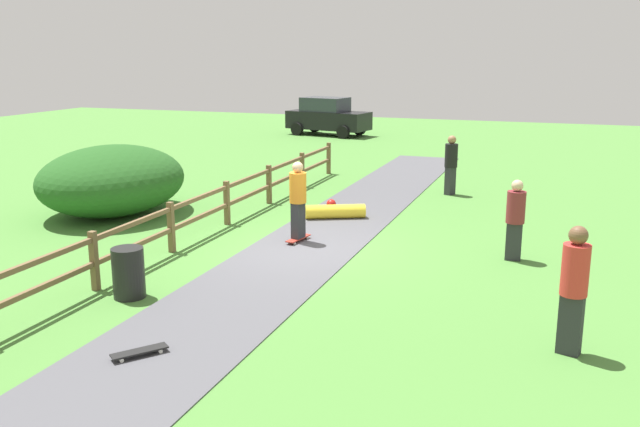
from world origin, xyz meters
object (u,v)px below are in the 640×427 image
(skater_riding, at_px, (298,197))
(skater_fallen, at_px, (335,211))
(bush_large, at_px, (112,180))
(parked_car_black, at_px, (328,116))
(bystander_red, at_px, (574,284))
(bystander_black, at_px, (451,162))
(skateboard_loose, at_px, (140,351))
(trash_bin, at_px, (128,273))
(bystander_maroon, at_px, (515,216))

(skater_riding, relative_size, skater_fallen, 1.18)
(skater_riding, height_order, skater_fallen, skater_riding)
(skater_fallen, bearing_deg, bush_large, -165.13)
(skater_fallen, relative_size, parked_car_black, 0.35)
(bystander_red, height_order, bystander_black, bystander_red)
(skateboard_loose, height_order, bystander_red, bystander_red)
(skater_riding, bearing_deg, trash_bin, -108.83)
(skater_riding, bearing_deg, skater_fallen, 88.68)
(bystander_maroon, bearing_deg, bystander_red, -75.67)
(skateboard_loose, height_order, bystander_black, bystander_black)
(bush_large, height_order, parked_car_black, parked_car_black)
(bush_large, relative_size, skateboard_loose, 5.64)
(parked_car_black, bearing_deg, skateboard_loose, -76.50)
(skateboard_loose, relative_size, bystander_black, 0.42)
(skateboard_loose, bearing_deg, skater_riding, 90.91)
(trash_bin, bearing_deg, bystander_maroon, 36.72)
(trash_bin, xyz_separation_m, bystander_black, (3.83, 10.82, 0.54))
(bystander_red, height_order, parked_car_black, parked_car_black)
(bystander_maroon, xyz_separation_m, parked_car_black, (-10.77, 19.10, 0.03))
(skateboard_loose, bearing_deg, skater_fallen, 90.29)
(bush_large, bearing_deg, bystander_black, 34.83)
(bush_large, xyz_separation_m, skater_riding, (5.65, -0.92, 0.13))
(bystander_black, bearing_deg, bystander_red, -71.92)
(bystander_red, xyz_separation_m, bystander_black, (-3.47, 10.63, -0.06))
(bystander_maroon, bearing_deg, skateboard_loose, -124.75)
(skateboard_loose, distance_m, bystander_black, 13.06)
(trash_bin, bearing_deg, skater_riding, 71.17)
(bush_large, distance_m, skateboard_loose, 9.30)
(bush_large, relative_size, trash_bin, 4.72)
(trash_bin, height_order, parked_car_black, parked_car_black)
(bystander_black, bearing_deg, parked_car_black, 123.18)
(bystander_maroon, xyz_separation_m, bystander_black, (-2.34, 6.21, 0.06))
(bush_large, height_order, skater_fallen, bush_large)
(trash_bin, height_order, bystander_red, bystander_red)
(skater_riding, bearing_deg, bystander_maroon, 3.31)
(bush_large, bearing_deg, trash_bin, -51.54)
(skater_riding, xyz_separation_m, skateboard_loose, (0.10, -6.35, -0.95))
(bystander_red, bearing_deg, skater_fallen, 131.23)
(trash_bin, relative_size, bystander_red, 0.48)
(bystander_maroon, bearing_deg, bush_large, 176.41)
(skater_fallen, bearing_deg, bystander_black, 60.47)
(trash_bin, bearing_deg, bystander_red, 1.51)
(skater_fallen, height_order, parked_car_black, parked_car_black)
(bystander_red, bearing_deg, skateboard_loose, -158.87)
(parked_car_black, bearing_deg, skater_riding, -72.59)
(bush_large, xyz_separation_m, bystander_red, (11.47, -5.06, 0.14))
(skater_fallen, distance_m, bystander_maroon, 5.17)
(bystander_red, relative_size, parked_car_black, 0.43)
(skater_riding, height_order, parked_car_black, parked_car_black)
(skater_riding, xyz_separation_m, skater_fallen, (0.06, 2.44, -0.84))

